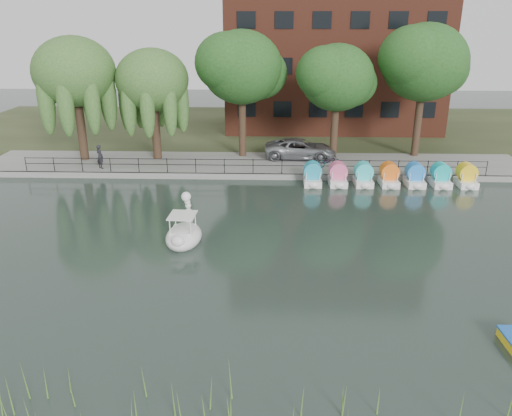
{
  "coord_description": "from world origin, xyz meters",
  "views": [
    {
      "loc": [
        1.27,
        -20.05,
        10.43
      ],
      "look_at": [
        0.5,
        4.0,
        1.3
      ],
      "focal_mm": 35.0,
      "sensor_mm": 36.0,
      "label": 1
    }
  ],
  "objects_px": {
    "bicycle": "(329,160)",
    "pedestrian": "(100,155)",
    "swan_boat": "(184,232)",
    "minivan": "(300,147)"
  },
  "relations": [
    {
      "from": "minivan",
      "to": "swan_boat",
      "type": "height_order",
      "value": "swan_boat"
    },
    {
      "from": "pedestrian",
      "to": "swan_boat",
      "type": "xyz_separation_m",
      "value": [
        7.91,
        -11.52,
        -0.88
      ]
    },
    {
      "from": "pedestrian",
      "to": "swan_boat",
      "type": "bearing_deg",
      "value": 164.06
    },
    {
      "from": "bicycle",
      "to": "swan_boat",
      "type": "xyz_separation_m",
      "value": [
        -8.44,
        -12.35,
        -0.39
      ]
    },
    {
      "from": "minivan",
      "to": "pedestrian",
      "type": "bearing_deg",
      "value": 106.4
    },
    {
      "from": "bicycle",
      "to": "pedestrian",
      "type": "height_order",
      "value": "pedestrian"
    },
    {
      "from": "pedestrian",
      "to": "bicycle",
      "type": "bearing_deg",
      "value": -137.51
    },
    {
      "from": "minivan",
      "to": "pedestrian",
      "type": "height_order",
      "value": "pedestrian"
    },
    {
      "from": "bicycle",
      "to": "pedestrian",
      "type": "bearing_deg",
      "value": 74.77
    },
    {
      "from": "minivan",
      "to": "bicycle",
      "type": "xyz_separation_m",
      "value": [
        1.94,
        -2.34,
        -0.36
      ]
    }
  ]
}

